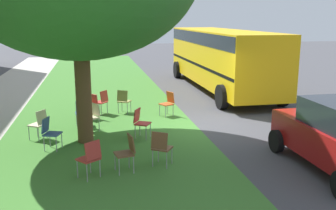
# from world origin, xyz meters

# --- Properties ---
(ground) EXTENTS (80.00, 80.00, 0.00)m
(ground) POSITION_xyz_m (0.00, 0.00, 0.00)
(ground) COLOR #424247
(grass_verge) EXTENTS (48.00, 6.00, 0.01)m
(grass_verge) POSITION_xyz_m (0.00, 3.20, 0.00)
(grass_verge) COLOR #3D752D
(grass_verge) RESTS_ON ground
(chair_0) EXTENTS (0.56, 0.57, 0.88)m
(chair_0) POSITION_xyz_m (-0.93, 2.16, 0.52)
(chair_0) COLOR #B7332D
(chair_0) RESTS_ON ground
(chair_1) EXTENTS (0.49, 0.49, 0.88)m
(chair_1) POSITION_xyz_m (-3.41, 2.78, 0.52)
(chair_1) COLOR brown
(chair_1) RESTS_ON ground
(chair_2) EXTENTS (0.57, 0.56, 0.88)m
(chair_2) POSITION_xyz_m (2.15, 2.40, 0.52)
(chair_2) COLOR olive
(chair_2) RESTS_ON ground
(chair_3) EXTENTS (0.58, 0.58, 0.88)m
(chair_3) POSITION_xyz_m (0.04, 3.53, 0.52)
(chair_3) COLOR beige
(chair_3) RESTS_ON ground
(chair_4) EXTENTS (0.59, 0.59, 0.88)m
(chair_4) POSITION_xyz_m (1.53, 3.57, 0.52)
(chair_4) COLOR #B7332D
(chair_4) RESTS_ON ground
(chair_5) EXTENTS (0.59, 0.58, 0.88)m
(chair_5) POSITION_xyz_m (-3.65, 3.61, 0.52)
(chair_5) COLOR #B7332D
(chair_5) RESTS_ON ground
(chair_6) EXTENTS (0.53, 0.53, 0.88)m
(chair_6) POSITION_xyz_m (-1.49, 4.67, 0.52)
(chair_6) COLOR #335184
(chair_6) RESTS_ON ground
(chair_7) EXTENTS (0.58, 0.57, 0.88)m
(chair_7) POSITION_xyz_m (-3.26, 1.96, 0.52)
(chair_7) COLOR brown
(chair_7) RESTS_ON ground
(chair_8) EXTENTS (0.55, 0.56, 0.88)m
(chair_8) POSITION_xyz_m (1.46, 0.86, 0.52)
(chair_8) COLOR #C64C1E
(chair_8) RESTS_ON ground
(chair_9) EXTENTS (0.46, 0.46, 0.88)m
(chair_9) POSITION_xyz_m (0.61, 3.86, 0.52)
(chair_9) COLOR #335184
(chair_9) RESTS_ON ground
(chair_10) EXTENTS (0.58, 0.59, 0.88)m
(chair_10) POSITION_xyz_m (2.17, 3.19, 0.52)
(chair_10) COLOR #B7332D
(chair_10) RESTS_ON ground
(chair_11) EXTENTS (0.57, 0.58, 0.88)m
(chair_11) POSITION_xyz_m (-0.54, 5.06, 0.52)
(chair_11) COLOR beige
(chair_11) RESTS_ON ground
(school_bus) EXTENTS (10.40, 2.80, 2.88)m
(school_bus) POSITION_xyz_m (6.10, -2.66, 1.76)
(school_bus) COLOR yellow
(school_bus) RESTS_ON ground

